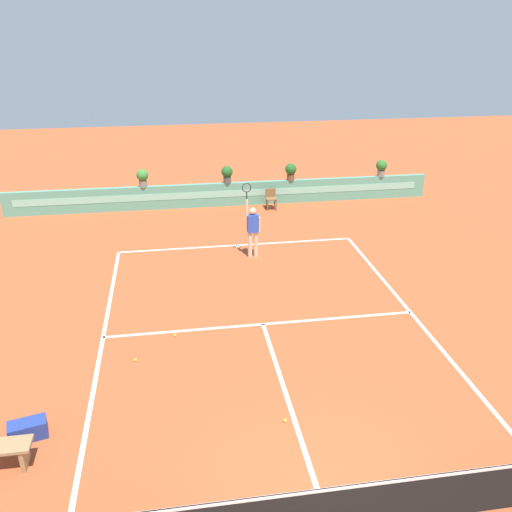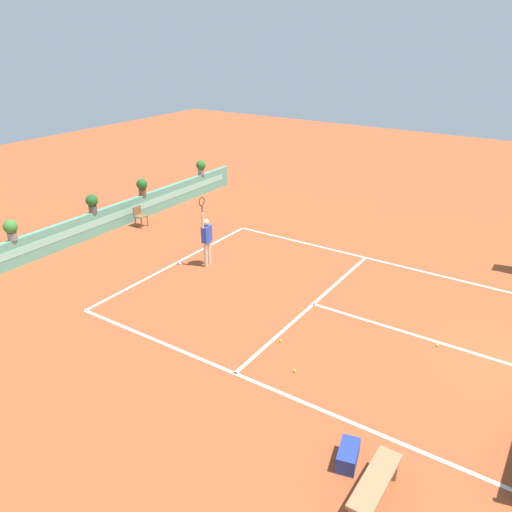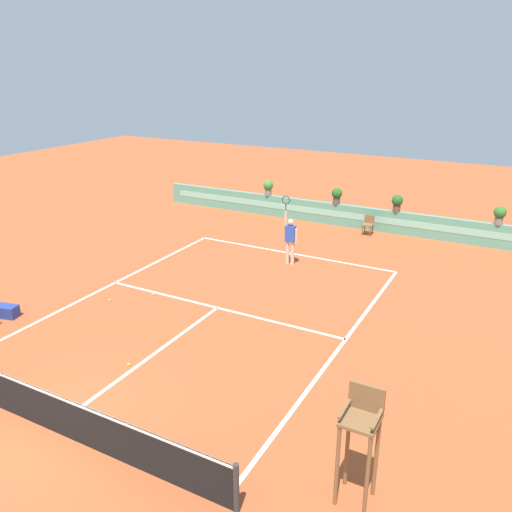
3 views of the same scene
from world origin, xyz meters
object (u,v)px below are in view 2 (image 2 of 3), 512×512
object	(u,v)px
ball_kid_chair	(140,215)
tennis_player	(207,238)
potted_plant_left	(11,229)
gear_bag	(348,455)
potted_plant_right	(142,186)
tennis_ball_by_sideline	(295,371)
bench_courtside	(375,484)
potted_plant_far_right	(201,166)
tennis_ball_mid_court	(437,345)
potted_plant_centre	(92,202)
tennis_ball_near_baseline	(281,341)

from	to	relation	value
ball_kid_chair	tennis_player	distance (m)	5.11
tennis_player	potted_plant_left	xyz separation A→B (m)	(-3.73, 5.57, 0.36)
gear_bag	tennis_player	bearing A→B (deg)	54.68
tennis_player	potted_plant_right	distance (m)	6.12
tennis_ball_by_sideline	bench_courtside	bearing A→B (deg)	-129.32
potted_plant_far_right	tennis_ball_by_sideline	bearing A→B (deg)	-132.43
tennis_player	potted_plant_left	distance (m)	6.72
bench_courtside	ball_kid_chair	bearing A→B (deg)	60.45
potted_plant_far_right	potted_plant_right	size ratio (longest dim) A/B	1.00
tennis_player	tennis_ball_by_sideline	size ratio (longest dim) A/B	38.01
tennis_player	potted_plant_right	xyz separation A→B (m)	(2.50, 5.57, 0.36)
tennis_ball_mid_court	potted_plant_centre	size ratio (longest dim) A/B	0.09
potted_plant_far_right	potted_plant_centre	xyz separation A→B (m)	(-6.80, 0.00, 0.00)
tennis_ball_near_baseline	potted_plant_far_right	world-z (taller)	potted_plant_far_right
tennis_ball_near_baseline	ball_kid_chair	bearing A→B (deg)	65.99
tennis_ball_mid_court	potted_plant_centre	world-z (taller)	potted_plant_centre
bench_courtside	tennis_ball_mid_court	distance (m)	5.52
gear_bag	tennis_ball_near_baseline	bearing A→B (deg)	48.35
tennis_ball_by_sideline	potted_plant_right	world-z (taller)	potted_plant_right
potted_plant_far_right	tennis_ball_near_baseline	bearing A→B (deg)	-132.23
ball_kid_chair	tennis_ball_by_sideline	size ratio (longest dim) A/B	12.50
bench_courtside	tennis_ball_by_sideline	size ratio (longest dim) A/B	23.53
bench_courtside	tennis_player	xyz separation A→B (m)	(6.10, 8.59, 0.67)
bench_courtside	tennis_ball_mid_court	world-z (taller)	bench_courtside
tennis_ball_mid_court	potted_plant_right	distance (m)	14.19
bench_courtside	potted_plant_left	bearing A→B (deg)	80.51
tennis_ball_near_baseline	potted_plant_right	size ratio (longest dim) A/B	0.09
tennis_ball_mid_court	potted_plant_centre	xyz separation A→B (m)	(0.36, 13.78, 1.38)
tennis_player	potted_plant_right	world-z (taller)	tennis_player
tennis_player	tennis_ball_near_baseline	bearing A→B (deg)	-120.26
tennis_player	potted_plant_far_right	world-z (taller)	tennis_player
ball_kid_chair	potted_plant_right	xyz separation A→B (m)	(0.99, 0.73, 0.93)
tennis_ball_by_sideline	potted_plant_left	size ratio (longest dim) A/B	0.09
potted_plant_right	potted_plant_far_right	bearing A→B (deg)	0.00
tennis_ball_near_baseline	tennis_ball_mid_court	bearing A→B (deg)	-59.40
tennis_ball_mid_court	tennis_ball_by_sideline	distance (m)	4.01
tennis_ball_mid_court	tennis_ball_by_sideline	size ratio (longest dim) A/B	1.00
tennis_ball_by_sideline	gear_bag	bearing A→B (deg)	-130.35
potted_plant_left	gear_bag	bearing A→B (deg)	-97.77
tennis_ball_mid_court	potted_plant_left	bearing A→B (deg)	102.80
tennis_ball_near_baseline	potted_plant_left	bearing A→B (deg)	95.73
tennis_ball_by_sideline	potted_plant_centre	world-z (taller)	potted_plant_centre
bench_courtside	gear_bag	size ratio (longest dim) A/B	2.29
ball_kid_chair	potted_plant_left	world-z (taller)	potted_plant_left
ball_kid_chair	potted_plant_centre	distance (m)	2.12
potted_plant_far_right	potted_plant_left	size ratio (longest dim) A/B	1.00
tennis_player	potted_plant_centre	distance (m)	5.59
tennis_ball_near_baseline	potted_plant_left	distance (m)	10.36
tennis_player	tennis_ball_near_baseline	xyz separation A→B (m)	(-2.71, -4.64, -1.02)
potted_plant_left	tennis_player	bearing A→B (deg)	-56.18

